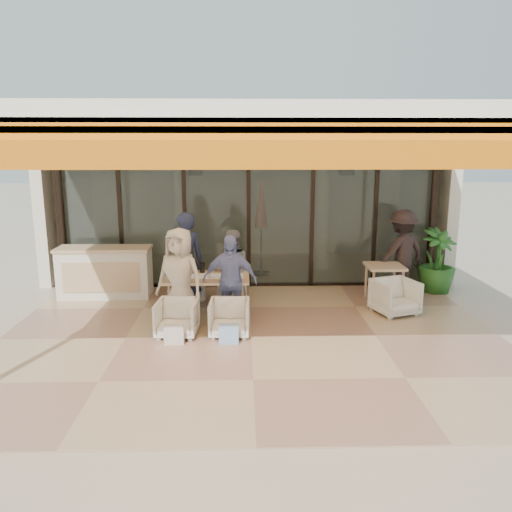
{
  "coord_description": "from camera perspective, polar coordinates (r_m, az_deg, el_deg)",
  "views": [
    {
      "loc": [
        -0.12,
        -7.49,
        3.0
      ],
      "look_at": [
        0.1,
        0.9,
        1.15
      ],
      "focal_mm": 35.0,
      "sensor_mm": 36.0,
      "label": 1
    }
  ],
  "objects": [
    {
      "name": "host_counter",
      "position": [
        10.47,
        -16.87,
        -1.76
      ],
      "size": [
        1.85,
        0.65,
        1.04
      ],
      "color": "silver",
      "rests_on": "ground"
    },
    {
      "name": "standing_woman",
      "position": [
        10.6,
        16.29,
        0.37
      ],
      "size": [
        1.31,
        1.08,
        1.76
      ],
      "primitive_type": "imported",
      "rotation": [
        0.0,
        0.0,
        3.59
      ],
      "color": "black",
      "rests_on": "ground"
    },
    {
      "name": "interior_block",
      "position": [
        12.83,
        -0.95,
        8.98
      ],
      "size": [
        9.05,
        3.62,
        3.52
      ],
      "color": "silver",
      "rests_on": "ground"
    },
    {
      "name": "diner_grey",
      "position": [
        9.31,
        -2.87,
        -1.56
      ],
      "size": [
        0.81,
        0.68,
        1.51
      ],
      "primitive_type": "imported",
      "rotation": [
        0.0,
        0.0,
        3.3
      ],
      "color": "slate",
      "rests_on": "ground"
    },
    {
      "name": "terrace_floor",
      "position": [
        8.07,
        -0.55,
        -9.36
      ],
      "size": [
        8.0,
        6.0,
        0.01
      ],
      "primitive_type": "cube",
      "color": "tan",
      "rests_on": "ground"
    },
    {
      "name": "terrace_structure",
      "position": [
        7.23,
        -0.57,
        14.41
      ],
      "size": [
        8.0,
        6.0,
        3.4
      ],
      "color": "silver",
      "rests_on": "ground"
    },
    {
      "name": "side_chair",
      "position": [
        9.4,
        15.62,
        -4.36
      ],
      "size": [
        0.87,
        0.84,
        0.72
      ],
      "primitive_type": "imported",
      "rotation": [
        0.0,
        0.0,
        0.33
      ],
      "color": "white",
      "rests_on": "ground"
    },
    {
      "name": "tote_bag_cream",
      "position": [
        7.84,
        -9.35,
        -8.91
      ],
      "size": [
        0.3,
        0.1,
        0.34
      ],
      "primitive_type": "cube",
      "color": "silver",
      "rests_on": "ground"
    },
    {
      "name": "chair_near_right",
      "position": [
        8.09,
        -3.06,
        -6.9
      ],
      "size": [
        0.65,
        0.61,
        0.65
      ],
      "primitive_type": "imported",
      "rotation": [
        0.0,
        0.0,
        -0.04
      ],
      "color": "white",
      "rests_on": "ground"
    },
    {
      "name": "chair_near_left",
      "position": [
        8.15,
        -9.02,
        -6.85
      ],
      "size": [
        0.69,
        0.65,
        0.66
      ],
      "primitive_type": "imported",
      "rotation": [
        0.0,
        0.0,
        -0.08
      ],
      "color": "white",
      "rests_on": "ground"
    },
    {
      "name": "dining_table",
      "position": [
        8.92,
        -5.67,
        -2.67
      ],
      "size": [
        1.5,
        0.9,
        0.93
      ],
      "color": "#DCB286",
      "rests_on": "ground"
    },
    {
      "name": "ground",
      "position": [
        8.07,
        -0.55,
        -9.39
      ],
      "size": [
        70.0,
        70.0,
        0.0
      ],
      "primitive_type": "plane",
      "color": "#C6B293",
      "rests_on": "ground"
    },
    {
      "name": "tote_bag_blue",
      "position": [
        7.77,
        -3.13,
        -8.96
      ],
      "size": [
        0.3,
        0.1,
        0.34
      ],
      "primitive_type": "cube",
      "color": "#99BFD8",
      "rests_on": "ground"
    },
    {
      "name": "glass_storefront",
      "position": [
        10.59,
        -0.84,
        4.82
      ],
      "size": [
        8.08,
        0.1,
        3.2
      ],
      "color": "#9EADA3",
      "rests_on": "ground"
    },
    {
      "name": "diner_periwinkle",
      "position": [
        8.43,
        -3.01,
        -2.82
      ],
      "size": [
        0.95,
        0.46,
        1.57
      ],
      "primitive_type": "imported",
      "rotation": [
        0.0,
        0.0,
        -0.09
      ],
      "color": "#7586C4",
      "rests_on": "ground"
    },
    {
      "name": "chair_far_right",
      "position": [
        9.91,
        -2.78,
        -3.45
      ],
      "size": [
        0.58,
        0.54,
        0.58
      ],
      "primitive_type": "imported",
      "rotation": [
        0.0,
        0.0,
        3.16
      ],
      "color": "white",
      "rests_on": "ground"
    },
    {
      "name": "diner_navy",
      "position": [
        9.33,
        -8.05,
        -0.59
      ],
      "size": [
        0.76,
        0.59,
        1.84
      ],
      "primitive_type": "imported",
      "rotation": [
        0.0,
        0.0,
        3.39
      ],
      "color": "#192138",
      "rests_on": "ground"
    },
    {
      "name": "potted_palm",
      "position": [
        11.0,
        19.97,
        -0.52
      ],
      "size": [
        1.01,
        1.01,
        1.36
      ],
      "primitive_type": "imported",
      "rotation": [
        0.0,
        0.0,
        0.43
      ],
      "color": "#1E5919",
      "rests_on": "ground"
    },
    {
      "name": "side_table",
      "position": [
        10.02,
        14.48,
        -1.61
      ],
      "size": [
        0.7,
        0.7,
        0.74
      ],
      "color": "#DCB286",
      "rests_on": "ground"
    },
    {
      "name": "diner_cream",
      "position": [
        8.48,
        -8.71,
        -2.44
      ],
      "size": [
        0.96,
        0.8,
        1.69
      ],
      "primitive_type": "imported",
      "rotation": [
        0.0,
        0.0,
        -0.37
      ],
      "color": "beige",
      "rests_on": "ground"
    },
    {
      "name": "chair_far_left",
      "position": [
        9.96,
        -7.62,
        -3.44
      ],
      "size": [
        0.66,
        0.63,
        0.59
      ],
      "primitive_type": "imported",
      "rotation": [
        0.0,
        0.0,
        3.32
      ],
      "color": "white",
      "rests_on": "ground"
    }
  ]
}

